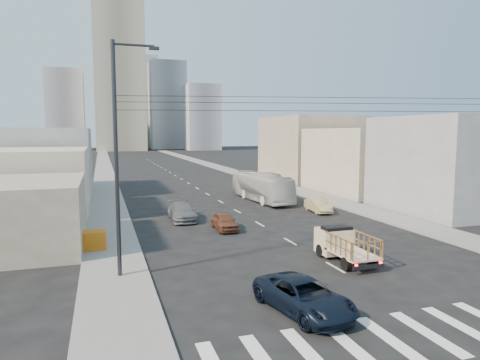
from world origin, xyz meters
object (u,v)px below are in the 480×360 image
flatbed_pickup (344,243)px  navy_pickup (304,296)px  city_bus (262,187)px  sedan_brown (224,221)px  sedan_tan (318,205)px  crate_stack (91,240)px  sedan_grey (182,212)px  streetlamp_left (118,153)px

flatbed_pickup → navy_pickup: 7.92m
city_bus → sedan_brown: size_ratio=2.91×
sedan_tan → crate_stack: 21.44m
sedan_grey → streetlamp_left: bearing=-110.7°
sedan_tan → sedan_grey: bearing=-176.0°
streetlamp_left → navy_pickup: bearing=-44.3°
streetlamp_left → crate_stack: 8.32m
streetlamp_left → crate_stack: (-1.61, 5.80, -5.75)m
navy_pickup → streetlamp_left: (-7.02, 6.85, 5.74)m
sedan_brown → streetlamp_left: streetlamp_left is taller
flatbed_pickup → crate_stack: 15.68m
crate_stack → sedan_grey: bearing=46.9°
navy_pickup → crate_stack: 15.31m
sedan_grey → sedan_brown: bearing=-60.2°
flatbed_pickup → navy_pickup: (-5.44, -5.74, -0.40)m
navy_pickup → city_bus: bearing=61.0°
city_bus → sedan_grey: 12.84m
city_bus → streetlamp_left: size_ratio=0.93×
flatbed_pickup → city_bus: (3.38, 22.34, 0.46)m
sedan_brown → sedan_grey: 5.24m
city_bus → crate_stack: 23.31m
flatbed_pickup → streetlamp_left: 13.61m
flatbed_pickup → sedan_brown: bearing=113.7°
crate_stack → flatbed_pickup: bearing=-26.1°
sedan_grey → crate_stack: 10.57m
sedan_tan → navy_pickup: bearing=-114.5°
sedan_brown → flatbed_pickup: bearing=-64.6°
sedan_brown → sedan_grey: bearing=119.7°
navy_pickup → sedan_grey: size_ratio=0.99×
sedan_brown → streetlamp_left: size_ratio=0.32×
city_bus → sedan_grey: (-10.24, -7.72, -0.82)m
sedan_tan → sedan_brown: bearing=-152.2°
sedan_grey → crate_stack: size_ratio=2.82×
crate_stack → streetlamp_left: bearing=-74.5°
sedan_brown → crate_stack: sedan_brown is taller
sedan_brown → sedan_grey: sedan_grey is taller
city_bus → sedan_brown: bearing=-125.9°
navy_pickup → streetlamp_left: streetlamp_left is taller
sedan_grey → city_bus: bearing=38.8°
navy_pickup → crate_stack: bearing=112.8°
sedan_brown → sedan_tan: bearing=24.2°
flatbed_pickup → sedan_grey: 16.16m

